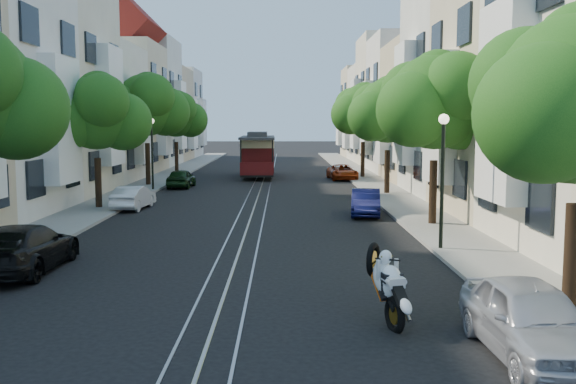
{
  "coord_description": "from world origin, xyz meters",
  "views": [
    {
      "loc": [
        1.38,
        -15.67,
        3.99
      ],
      "look_at": [
        1.54,
        5.34,
        1.74
      ],
      "focal_mm": 40.0,
      "sensor_mm": 36.0,
      "label": 1
    }
  ],
  "objects_px": {
    "tree_e_b": "(437,104)",
    "parked_car_w_mid": "(134,197)",
    "parked_car_w_far": "(181,178)",
    "tree_e_c": "(389,112)",
    "parked_car_w_near": "(24,248)",
    "tree_w_d": "(176,116)",
    "tree_w_b": "(97,114)",
    "parked_car_e_mid": "(366,202)",
    "lamp_west": "(152,143)",
    "sportbike_rider": "(387,282)",
    "parked_car_e_far": "(342,172)",
    "parked_car_e_near": "(531,320)",
    "cable_car": "(258,153)",
    "tree_w_c": "(147,106)",
    "tree_e_d": "(364,111)",
    "lamp_east": "(443,161)"
  },
  "relations": [
    {
      "from": "tree_e_d",
      "to": "sportbike_rider",
      "type": "bearing_deg",
      "value": -96.38
    },
    {
      "from": "parked_car_w_mid",
      "to": "parked_car_w_far",
      "type": "bearing_deg",
      "value": -88.55
    },
    {
      "from": "lamp_east",
      "to": "tree_w_b",
      "type": "bearing_deg",
      "value": 143.42
    },
    {
      "from": "tree_w_c",
      "to": "parked_car_e_mid",
      "type": "distance_m",
      "value": 18.35
    },
    {
      "from": "parked_car_e_near",
      "to": "parked_car_w_mid",
      "type": "relative_size",
      "value": 1.16
    },
    {
      "from": "tree_e_b",
      "to": "tree_w_b",
      "type": "bearing_deg",
      "value": 160.85
    },
    {
      "from": "tree_e_b",
      "to": "lamp_west",
      "type": "distance_m",
      "value": 18.9
    },
    {
      "from": "tree_e_d",
      "to": "tree_w_c",
      "type": "relative_size",
      "value": 0.97
    },
    {
      "from": "parked_car_e_near",
      "to": "parked_car_w_far",
      "type": "height_order",
      "value": "parked_car_e_near"
    },
    {
      "from": "tree_e_b",
      "to": "parked_car_w_mid",
      "type": "bearing_deg",
      "value": 158.36
    },
    {
      "from": "parked_car_w_far",
      "to": "cable_car",
      "type": "bearing_deg",
      "value": -116.69
    },
    {
      "from": "tree_w_b",
      "to": "sportbike_rider",
      "type": "distance_m",
      "value": 20.51
    },
    {
      "from": "tree_e_c",
      "to": "tree_w_d",
      "type": "distance_m",
      "value": 21.53
    },
    {
      "from": "tree_w_c",
      "to": "parked_car_e_near",
      "type": "relative_size",
      "value": 1.81
    },
    {
      "from": "tree_e_d",
      "to": "parked_car_e_far",
      "type": "bearing_deg",
      "value": -142.67
    },
    {
      "from": "parked_car_e_near",
      "to": "parked_car_w_near",
      "type": "distance_m",
      "value": 12.92
    },
    {
      "from": "tree_w_d",
      "to": "tree_w_c",
      "type": "bearing_deg",
      "value": -90.0
    },
    {
      "from": "tree_e_c",
      "to": "parked_car_e_near",
      "type": "bearing_deg",
      "value": -93.79
    },
    {
      "from": "sportbike_rider",
      "to": "parked_car_e_far",
      "type": "distance_m",
      "value": 33.02
    },
    {
      "from": "parked_car_w_far",
      "to": "sportbike_rider",
      "type": "bearing_deg",
      "value": 109.45
    },
    {
      "from": "tree_e_b",
      "to": "tree_w_d",
      "type": "bearing_deg",
      "value": 118.07
    },
    {
      "from": "tree_e_d",
      "to": "cable_car",
      "type": "relative_size",
      "value": 0.86
    },
    {
      "from": "tree_e_c",
      "to": "parked_car_w_near",
      "type": "xyz_separation_m",
      "value": [
        -12.86,
        -18.61,
        -3.94
      ]
    },
    {
      "from": "tree_w_b",
      "to": "parked_car_e_far",
      "type": "height_order",
      "value": "tree_w_b"
    },
    {
      "from": "parked_car_w_far",
      "to": "parked_car_w_mid",
      "type": "bearing_deg",
      "value": 88.68
    },
    {
      "from": "parked_car_w_mid",
      "to": "cable_car",
      "type": "bearing_deg",
      "value": -100.66
    },
    {
      "from": "tree_e_d",
      "to": "parked_car_w_near",
      "type": "height_order",
      "value": "tree_e_d"
    },
    {
      "from": "parked_car_w_near",
      "to": "lamp_west",
      "type": "bearing_deg",
      "value": -87.59
    },
    {
      "from": "parked_car_e_far",
      "to": "parked_car_w_near",
      "type": "distance_m",
      "value": 30.48
    },
    {
      "from": "tree_w_c",
      "to": "parked_car_e_near",
      "type": "height_order",
      "value": "tree_w_c"
    },
    {
      "from": "tree_w_b",
      "to": "parked_car_w_far",
      "type": "bearing_deg",
      "value": 77.79
    },
    {
      "from": "parked_car_w_near",
      "to": "tree_w_d",
      "type": "bearing_deg",
      "value": -86.98
    },
    {
      "from": "tree_w_d",
      "to": "tree_w_b",
      "type": "bearing_deg",
      "value": -90.0
    },
    {
      "from": "tree_w_b",
      "to": "parked_car_e_near",
      "type": "distance_m",
      "value": 23.23
    },
    {
      "from": "tree_e_b",
      "to": "parked_car_w_mid",
      "type": "height_order",
      "value": "tree_e_b"
    },
    {
      "from": "tree_w_b",
      "to": "lamp_west",
      "type": "relative_size",
      "value": 1.51
    },
    {
      "from": "tree_w_d",
      "to": "sportbike_rider",
      "type": "xyz_separation_m",
      "value": [
        10.57,
        -39.22,
        -3.74
      ]
    },
    {
      "from": "tree_w_c",
      "to": "parked_car_e_far",
      "type": "bearing_deg",
      "value": 20.38
    },
    {
      "from": "parked_car_w_far",
      "to": "tree_w_d",
      "type": "bearing_deg",
      "value": -77.2
    },
    {
      "from": "lamp_west",
      "to": "parked_car_w_far",
      "type": "height_order",
      "value": "lamp_west"
    },
    {
      "from": "parked_car_e_mid",
      "to": "parked_car_e_far",
      "type": "bearing_deg",
      "value": 95.24
    },
    {
      "from": "parked_car_e_mid",
      "to": "parked_car_w_mid",
      "type": "relative_size",
      "value": 1.03
    },
    {
      "from": "parked_car_e_near",
      "to": "parked_car_e_far",
      "type": "distance_m",
      "value": 34.79
    },
    {
      "from": "lamp_east",
      "to": "parked_car_e_near",
      "type": "xyz_separation_m",
      "value": [
        -0.7,
        -9.08,
        -2.18
      ]
    },
    {
      "from": "cable_car",
      "to": "tree_w_c",
      "type": "bearing_deg",
      "value": -134.11
    },
    {
      "from": "tree_w_d",
      "to": "parked_car_w_near",
      "type": "bearing_deg",
      "value": -87.45
    },
    {
      "from": "parked_car_w_far",
      "to": "parked_car_w_near",
      "type": "bearing_deg",
      "value": 90.75
    },
    {
      "from": "tree_w_b",
      "to": "cable_car",
      "type": "xyz_separation_m",
      "value": [
        6.64,
        18.11,
        -2.59
      ]
    },
    {
      "from": "lamp_west",
      "to": "parked_car_e_near",
      "type": "height_order",
      "value": "lamp_west"
    },
    {
      "from": "tree_e_b",
      "to": "parked_car_w_mid",
      "type": "distance_m",
      "value": 14.45
    }
  ]
}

